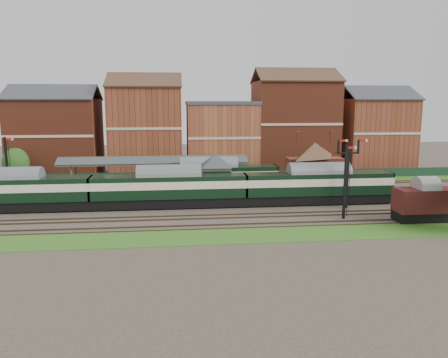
{
  "coord_description": "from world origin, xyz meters",
  "views": [
    {
      "loc": [
        -7.81,
        -51.2,
        12.43
      ],
      "look_at": [
        -2.06,
        2.0,
        3.0
      ],
      "focal_mm": 35.0,
      "sensor_mm": 36.0,
      "label": 1
    }
  ],
  "objects": [
    {
      "name": "platform_railcar",
      "position": [
        -3.65,
        6.5,
        2.49
      ],
      "size": [
        18.5,
        2.91,
        4.26
      ],
      "color": "black",
      "rests_on": "ground"
    },
    {
      "name": "canopy",
      "position": [
        -11.0,
        9.75,
        4.58
      ],
      "size": [
        26.0,
        3.89,
        4.08
      ],
      "color": "#525837",
      "rests_on": "platform"
    },
    {
      "name": "dmu_train",
      "position": [
        -8.8,
        0.0,
        2.45
      ],
      "size": [
        54.67,
        2.87,
        4.2
      ],
      "color": "black",
      "rests_on": "ground"
    },
    {
      "name": "town_backdrop",
      "position": [
        -0.18,
        25.0,
        7.0
      ],
      "size": [
        69.0,
        10.0,
        16.0
      ],
      "color": "brown",
      "rests_on": "ground"
    },
    {
      "name": "grass_front",
      "position": [
        0.0,
        -12.0,
        0.03
      ],
      "size": [
        90.0,
        5.0,
        0.06
      ],
      "primitive_type": "cube",
      "color": "#2D6619",
      "rests_on": "ground"
    },
    {
      "name": "semaphore_bracket",
      "position": [
        12.04,
        -2.5,
        4.63
      ],
      "size": [
        3.6,
        0.25,
        8.18
      ],
      "color": "black",
      "rests_on": "ground"
    },
    {
      "name": "semaphore_platform_end",
      "position": [
        -29.98,
        8.0,
        4.16
      ],
      "size": [
        1.23,
        0.25,
        8.0
      ],
      "color": "black",
      "rests_on": "ground"
    },
    {
      "name": "goods_van_a",
      "position": [
        17.99,
        -9.0,
        2.11
      ],
      "size": [
        6.13,
        2.66,
        3.72
      ],
      "color": "black",
      "rests_on": "ground"
    },
    {
      "name": "platform",
      "position": [
        -5.0,
        9.75,
        0.5
      ],
      "size": [
        55.0,
        3.4,
        1.0
      ],
      "primitive_type": "cube",
      "color": "#2D2D2D",
      "rests_on": "ground"
    },
    {
      "name": "signal_box",
      "position": [
        -3.0,
        3.25,
        3.19
      ],
      "size": [
        5.4,
        5.4,
        6.0
      ],
      "color": "#677956",
      "rests_on": "ground"
    },
    {
      "name": "brick_hut",
      "position": [
        5.0,
        3.25,
        1.2
      ],
      "size": [
        3.2,
        2.64,
        2.94
      ],
      "color": "brown",
      "rests_on": "ground"
    },
    {
      "name": "semaphore_siding",
      "position": [
        10.02,
        -7.0,
        4.16
      ],
      "size": [
        1.23,
        0.25,
        8.0
      ],
      "color": "black",
      "rests_on": "ground"
    },
    {
      "name": "tree_back",
      "position": [
        -32.11,
        17.16,
        3.42
      ],
      "size": [
        3.88,
        3.88,
        5.67
      ],
      "color": "#382619",
      "rests_on": "ground"
    },
    {
      "name": "grass_back",
      "position": [
        0.0,
        16.0,
        0.03
      ],
      "size": [
        90.0,
        4.5,
        0.06
      ],
      "primitive_type": "cube",
      "color": "#2D6619",
      "rests_on": "ground"
    },
    {
      "name": "station_building",
      "position": [
        12.0,
        9.75,
        3.96
      ],
      "size": [
        8.1,
        8.1,
        5.9
      ],
      "color": "brown",
      "rests_on": "platform"
    },
    {
      "name": "ground",
      "position": [
        0.0,
        0.0,
        0.0
      ],
      "size": [
        160.0,
        160.0,
        0.0
      ],
      "primitive_type": "plane",
      "color": "#473D33",
      "rests_on": "ground"
    },
    {
      "name": "fence",
      "position": [
        0.0,
        18.0,
        0.75
      ],
      "size": [
        90.0,
        0.12,
        1.5
      ],
      "primitive_type": "cube",
      "color": "#193823",
      "rests_on": "ground"
    }
  ]
}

